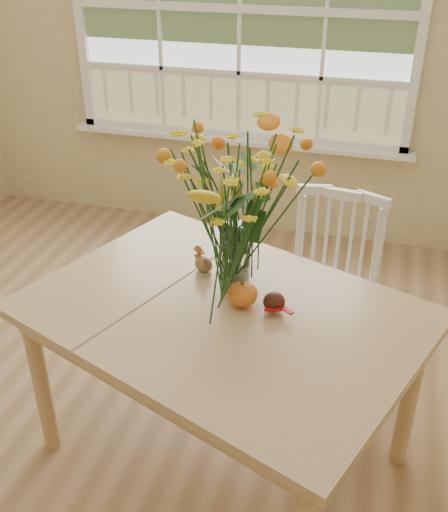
# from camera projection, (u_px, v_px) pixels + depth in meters

# --- Properties ---
(floor) EXTENTS (4.00, 4.50, 0.01)m
(floor) POSITION_uv_depth(u_px,v_px,m) (116.00, 441.00, 2.73)
(floor) COLOR #926D47
(floor) RESTS_ON ground
(wall_back) EXTENTS (4.00, 0.02, 2.70)m
(wall_back) POSITION_uv_depth(u_px,v_px,m) (241.00, 40.00, 3.92)
(wall_back) COLOR tan
(wall_back) RESTS_ON floor
(window) EXTENTS (2.42, 0.12, 1.74)m
(window) POSITION_uv_depth(u_px,v_px,m) (240.00, 12.00, 3.80)
(window) COLOR silver
(window) RESTS_ON wall_back
(dining_table) EXTENTS (1.74, 1.50, 0.78)m
(dining_table) POSITION_uv_depth(u_px,v_px,m) (223.00, 328.00, 2.33)
(dining_table) COLOR tan
(dining_table) RESTS_ON floor
(windsor_chair) EXTENTS (0.49, 0.47, 0.95)m
(windsor_chair) POSITION_uv_depth(u_px,v_px,m) (330.00, 280.00, 2.91)
(windsor_chair) COLOR white
(windsor_chair) RESTS_ON floor
(flower_vase) EXTENTS (0.56, 0.56, 0.67)m
(flower_vase) POSITION_uv_depth(u_px,v_px,m) (236.00, 195.00, 2.22)
(flower_vase) COLOR white
(flower_vase) RESTS_ON dining_table
(pumpkin) EXTENTS (0.12, 0.12, 0.09)m
(pumpkin) POSITION_uv_depth(u_px,v_px,m) (242.00, 295.00, 2.28)
(pumpkin) COLOR #C75C17
(pumpkin) RESTS_ON dining_table
(turkey_figurine) EXTENTS (0.10, 0.09, 0.11)m
(turkey_figurine) POSITION_uv_depth(u_px,v_px,m) (203.00, 264.00, 2.48)
(turkey_figurine) COLOR #CCB78C
(turkey_figurine) RESTS_ON dining_table
(dark_gourd) EXTENTS (0.13, 0.09, 0.08)m
(dark_gourd) POSITION_uv_depth(u_px,v_px,m) (274.00, 303.00, 2.25)
(dark_gourd) COLOR #38160F
(dark_gourd) RESTS_ON dining_table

